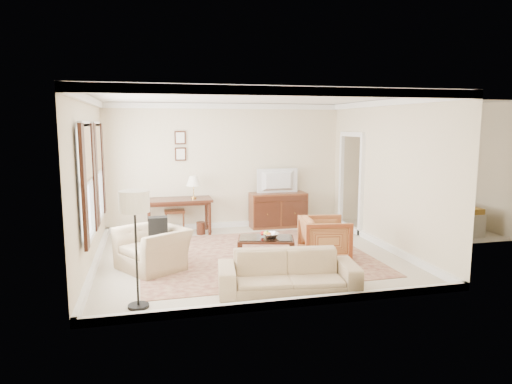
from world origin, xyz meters
name	(u,v)px	position (x,y,z in m)	size (l,w,h in m)	color
room_shell	(249,121)	(0.00, 0.00, 2.47)	(5.51, 5.01, 2.91)	beige
annex_bedroom	(427,215)	(4.49, 1.15, 0.34)	(3.00, 2.70, 2.90)	beige
window_front	(86,182)	(-2.70, -0.70, 1.55)	(0.12, 1.56, 1.80)	#CCB284
window_rear	(97,172)	(-2.70, 0.90, 1.55)	(0.12, 1.56, 1.80)	#CCB284
doorway	(351,184)	(2.71, 1.50, 1.08)	(0.10, 1.12, 2.25)	white
rug	(255,256)	(0.10, -0.02, 0.01)	(4.14, 3.55, 0.01)	#581D1E
writing_desk	(179,204)	(-1.14, 2.04, 0.68)	(1.45, 0.73, 0.79)	#3B1B11
desk_chair	(174,208)	(-1.22, 2.39, 0.53)	(0.45, 0.45, 1.05)	brown
desk_lamp	(194,187)	(-0.81, 2.04, 1.04)	(0.32, 0.32, 0.50)	silver
framed_prints	(180,146)	(-1.04, 2.47, 1.94)	(0.25, 0.04, 0.68)	#3B1B11
sideboard	(278,210)	(1.20, 2.21, 0.41)	(1.33, 0.51, 0.82)	brown
tv	(279,173)	(1.20, 2.19, 1.29)	(0.94, 0.54, 0.12)	black
coffee_table	(266,243)	(0.23, -0.32, 0.32)	(1.11, 0.81, 0.42)	#3B1B11
fruit_bowl	(271,234)	(0.32, -0.33, 0.47)	(0.42, 0.42, 0.10)	silver
book_a	(255,250)	(0.06, -0.20, 0.17)	(0.28, 0.04, 0.38)	brown
book_b	(279,252)	(0.45, -0.43, 0.16)	(0.28, 0.03, 0.38)	brown
striped_armchair	(325,236)	(1.27, -0.52, 0.42)	(0.82, 0.77, 0.85)	brown
club_armchair	(153,241)	(-1.74, -0.35, 0.47)	(1.08, 0.70, 0.94)	tan
backpack	(158,226)	(-1.65, -0.32, 0.72)	(0.32, 0.22, 0.40)	black
sofa	(288,266)	(0.15, -1.92, 0.39)	(2.01, 0.59, 0.79)	tan
floor_lamp	(135,210)	(-1.97, -2.01, 1.32)	(0.39, 0.39, 1.58)	black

